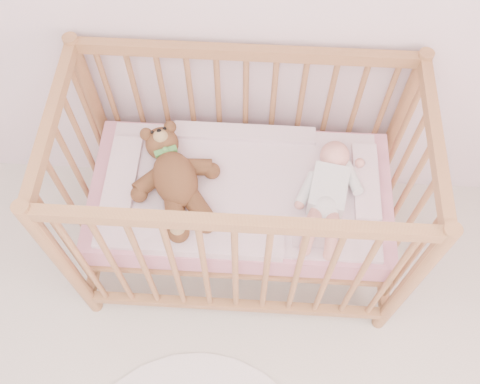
# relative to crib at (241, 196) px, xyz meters

# --- Properties ---
(crib) EXTENTS (1.36, 0.76, 1.00)m
(crib) POSITION_rel_crib_xyz_m (0.00, 0.00, 0.00)
(crib) COLOR #AC7C49
(crib) RESTS_ON floor
(mattress) EXTENTS (1.22, 0.62, 0.13)m
(mattress) POSITION_rel_crib_xyz_m (0.00, 0.00, -0.01)
(mattress) COLOR pink
(mattress) RESTS_ON crib
(blanket) EXTENTS (1.10, 0.58, 0.06)m
(blanket) POSITION_rel_crib_xyz_m (0.00, 0.00, 0.06)
(blanket) COLOR pink
(blanket) RESTS_ON mattress
(baby) EXTENTS (0.34, 0.57, 0.13)m
(baby) POSITION_rel_crib_xyz_m (0.34, -0.02, 0.14)
(baby) COLOR white
(baby) RESTS_ON blanket
(teddy_bear) EXTENTS (0.56, 0.64, 0.15)m
(teddy_bear) POSITION_rel_crib_xyz_m (-0.25, -0.02, 0.15)
(teddy_bear) COLOR brown
(teddy_bear) RESTS_ON blanket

